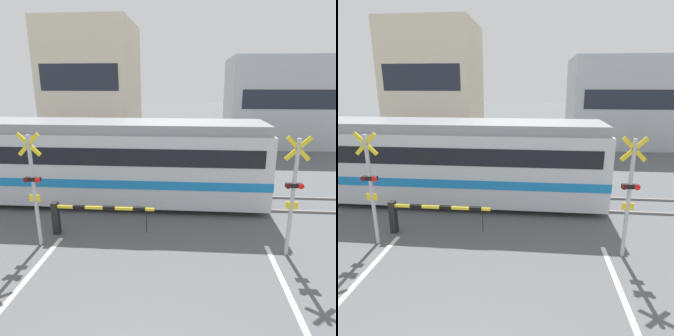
% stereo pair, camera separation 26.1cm
% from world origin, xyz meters
% --- Properties ---
extents(rail_track_near, '(50.00, 0.10, 0.08)m').
position_xyz_m(rail_track_near, '(0.00, 8.49, 0.04)').
color(rail_track_near, gray).
rests_on(rail_track_near, ground_plane).
extents(rail_track_far, '(50.00, 0.10, 0.08)m').
position_xyz_m(rail_track_far, '(0.00, 9.93, 0.04)').
color(rail_track_far, gray).
rests_on(rail_track_far, ground_plane).
extents(commuter_train, '(17.34, 2.87, 3.32)m').
position_xyz_m(commuter_train, '(-4.86, 9.21, 1.78)').
color(commuter_train, silver).
rests_on(commuter_train, ground_plane).
extents(crossing_barrier_near, '(3.32, 0.20, 1.09)m').
position_xyz_m(crossing_barrier_near, '(-2.66, 6.18, 0.74)').
color(crossing_barrier_near, black).
rests_on(crossing_barrier_near, ground_plane).
extents(crossing_barrier_far, '(3.32, 0.20, 1.09)m').
position_xyz_m(crossing_barrier_far, '(2.66, 11.92, 0.74)').
color(crossing_barrier_far, black).
rests_on(crossing_barrier_far, ground_plane).
extents(crossing_signal_left, '(0.68, 0.15, 3.45)m').
position_xyz_m(crossing_signal_left, '(-3.65, 5.47, 1.91)').
color(crossing_signal_left, '#B2B2B7').
rests_on(crossing_signal_left, ground_plane).
extents(crossing_signal_right, '(0.68, 0.15, 3.45)m').
position_xyz_m(crossing_signal_right, '(3.65, 5.47, 1.91)').
color(crossing_signal_right, '#B2B2B7').
rests_on(crossing_signal_right, ground_plane).
extents(pedestrian, '(0.38, 0.22, 1.62)m').
position_xyz_m(pedestrian, '(-0.98, 14.17, 0.93)').
color(pedestrian, brown).
rests_on(pedestrian, ground_plane).
extents(building_left_of_street, '(6.89, 6.49, 9.43)m').
position_xyz_m(building_left_of_street, '(-7.25, 22.74, 4.71)').
color(building_left_of_street, beige).
rests_on(building_left_of_street, ground_plane).
extents(building_right_of_street, '(7.93, 6.49, 6.70)m').
position_xyz_m(building_right_of_street, '(7.77, 22.74, 3.35)').
color(building_right_of_street, '#B2B7BC').
rests_on(building_right_of_street, ground_plane).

